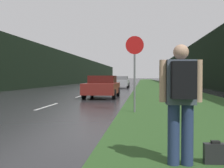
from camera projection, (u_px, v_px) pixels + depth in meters
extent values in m
cube|color=#2D5123|center=(157.00, 86.00, 39.61)|extent=(6.00, 240.00, 0.02)
cube|color=silver|center=(47.00, 106.00, 12.73)|extent=(0.12, 3.00, 0.01)
cube|color=silver|center=(81.00, 96.00, 19.69)|extent=(0.12, 3.00, 0.01)
cube|color=silver|center=(97.00, 91.00, 26.64)|extent=(0.12, 3.00, 0.01)
cube|color=black|center=(67.00, 69.00, 51.18)|extent=(2.00, 140.00, 5.49)
cube|color=black|center=(189.00, 67.00, 48.83)|extent=(2.00, 140.00, 6.09)
cylinder|color=slate|center=(135.00, 83.00, 10.49)|extent=(0.07, 0.07, 2.19)
cylinder|color=#B71414|center=(135.00, 45.00, 10.45)|extent=(0.68, 0.02, 0.68)
cylinder|color=navy|center=(174.00, 135.00, 4.20)|extent=(0.18, 0.18, 0.93)
cylinder|color=navy|center=(187.00, 135.00, 4.19)|extent=(0.18, 0.18, 0.93)
cube|color=#4C5666|center=(181.00, 82.00, 4.17)|extent=(0.44, 0.26, 0.67)
sphere|color=tan|center=(181.00, 52.00, 4.16)|extent=(0.23, 0.23, 0.23)
cylinder|color=tan|center=(163.00, 81.00, 4.19)|extent=(0.10, 0.10, 0.63)
cylinder|color=tan|center=(199.00, 81.00, 4.16)|extent=(0.10, 0.10, 0.63)
cube|color=black|center=(184.00, 80.00, 3.96)|extent=(0.35, 0.20, 0.53)
cube|color=#232326|center=(215.00, 154.00, 4.25)|extent=(0.35, 0.15, 0.33)
cube|color=black|center=(215.00, 142.00, 4.24)|extent=(0.13, 0.10, 0.04)
cube|color=maroon|center=(102.00, 88.00, 18.13)|extent=(1.93, 4.47, 0.67)
cube|color=#40120F|center=(103.00, 79.00, 18.34)|extent=(1.64, 2.01, 0.48)
cylinder|color=black|center=(114.00, 94.00, 16.66)|extent=(0.20, 0.62, 0.62)
cylinder|color=black|center=(84.00, 94.00, 16.86)|extent=(0.20, 0.62, 0.62)
cylinder|color=black|center=(118.00, 92.00, 19.42)|extent=(0.20, 0.62, 0.62)
cylinder|color=black|center=(92.00, 92.00, 19.61)|extent=(0.20, 0.62, 0.62)
cube|color=#9E9EA3|center=(121.00, 83.00, 34.22)|extent=(1.83, 4.38, 0.70)
cube|color=#5E5E61|center=(121.00, 78.00, 34.42)|extent=(1.56, 1.97, 0.44)
cylinder|color=black|center=(128.00, 86.00, 32.78)|extent=(0.20, 0.65, 0.65)
cylinder|color=black|center=(113.00, 86.00, 32.97)|extent=(0.20, 0.65, 0.65)
cylinder|color=black|center=(129.00, 85.00, 35.48)|extent=(0.20, 0.65, 0.65)
cylinder|color=black|center=(115.00, 85.00, 35.67)|extent=(0.20, 0.65, 0.65)
cube|color=#2D3856|center=(110.00, 81.00, 52.13)|extent=(1.80, 4.28, 0.67)
cube|color=#1B2134|center=(110.00, 77.00, 51.90)|extent=(1.53, 1.92, 0.53)
cylinder|color=black|center=(106.00, 82.00, 53.54)|extent=(0.20, 0.72, 0.72)
cylinder|color=black|center=(115.00, 82.00, 53.36)|extent=(0.20, 0.72, 0.72)
cylinder|color=black|center=(104.00, 82.00, 50.91)|extent=(0.20, 0.72, 0.72)
cylinder|color=black|center=(114.00, 82.00, 50.72)|extent=(0.20, 0.72, 0.72)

